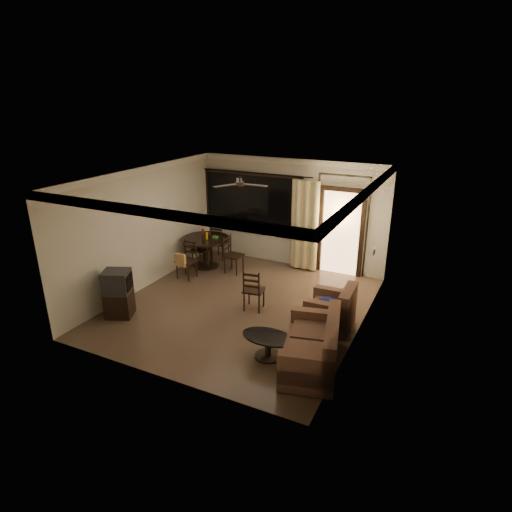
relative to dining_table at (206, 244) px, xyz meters
The scene contains 12 objects.
ground 2.55m from the dining_table, 40.16° to the right, with size 5.50×5.50×0.00m, color #7F6651.
room_shell 2.77m from the dining_table, ahead, with size 5.50×6.70×5.50m.
dining_table is the anchor object (origin of this frame).
dining_chair_west 0.37m from the dining_table, behind, with size 0.43×0.43×0.95m.
dining_chair_east 0.90m from the dining_table, ahead, with size 0.43×0.43×0.95m.
dining_chair_south 0.91m from the dining_table, 91.56° to the right, with size 0.43×0.49×0.95m.
dining_chair_north 0.77m from the dining_table, 88.45° to the left, with size 0.43×0.43×0.95m.
tv_cabinet 3.06m from the dining_table, 92.88° to the right, with size 0.66×0.64×0.99m.
sofa 5.01m from the dining_table, 36.89° to the right, with size 1.21×1.77×0.86m.
armchair 4.23m from the dining_table, 22.50° to the right, with size 0.87×0.87×0.85m.
coffee_table 4.46m from the dining_table, 43.95° to the right, with size 0.94×0.56×0.41m.
side_chair 2.74m from the dining_table, 36.12° to the right, with size 0.46×0.46×0.92m.
Camera 1 is at (3.90, -7.26, 4.27)m, focal length 30.00 mm.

